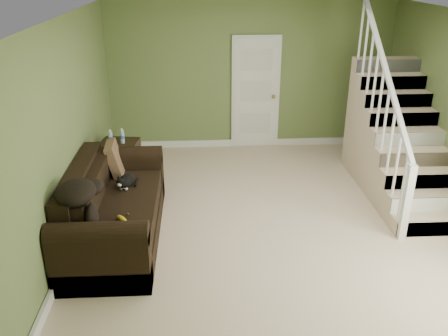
{
  "coord_description": "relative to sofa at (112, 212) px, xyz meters",
  "views": [
    {
      "loc": [
        -0.94,
        -5.55,
        3.17
      ],
      "look_at": [
        -0.62,
        0.07,
        0.71
      ],
      "focal_mm": 38.0,
      "sensor_mm": 36.0,
      "label": 1
    }
  ],
  "objects": [
    {
      "name": "side_table",
      "position": [
        -0.13,
        1.59,
        -0.02
      ],
      "size": [
        0.63,
        0.63,
        0.9
      ],
      "rotation": [
        0.0,
        0.0,
        -0.15
      ],
      "color": "black",
      "rests_on": "floor"
    },
    {
      "name": "wall_front",
      "position": [
        2.02,
        -2.38,
        0.94
      ],
      "size": [
        5.0,
        0.04,
        2.6
      ],
      "primitive_type": "cube",
      "color": "olive",
      "rests_on": "floor"
    },
    {
      "name": "throw_blanket",
      "position": [
        -0.21,
        -0.68,
        0.61
      ],
      "size": [
        0.44,
        0.57,
        0.22
      ],
      "primitive_type": "ellipsoid",
      "rotation": [
        0.0,
        0.0,
        -0.07
      ],
      "color": "black",
      "rests_on": "sofa"
    },
    {
      "name": "cat",
      "position": [
        0.15,
        0.36,
        0.24
      ],
      "size": [
        0.25,
        0.47,
        0.23
      ],
      "rotation": [
        0.0,
        0.0,
        -0.28
      ],
      "color": "black",
      "rests_on": "sofa"
    },
    {
      "name": "ceiling",
      "position": [
        2.02,
        0.37,
        2.24
      ],
      "size": [
        5.0,
        5.5,
        0.01
      ],
      "primitive_type": "cube",
      "color": "white",
      "rests_on": "wall_back"
    },
    {
      "name": "baseboard_back",
      "position": [
        2.02,
        3.09,
        -0.3
      ],
      "size": [
        5.0,
        0.04,
        0.12
      ],
      "primitive_type": "cube",
      "color": "white",
      "rests_on": "floor"
    },
    {
      "name": "wall_left",
      "position": [
        -0.48,
        0.37,
        0.94
      ],
      "size": [
        0.04,
        5.5,
        2.6
      ],
      "primitive_type": "cube",
      "color": "olive",
      "rests_on": "floor"
    },
    {
      "name": "throw_pillow",
      "position": [
        -0.06,
        0.83,
        0.35
      ],
      "size": [
        0.25,
        0.48,
        0.48
      ],
      "primitive_type": "cube",
      "rotation": [
        0.0,
        -0.24,
        0.06
      ],
      "color": "#492F1D",
      "rests_on": "sofa"
    },
    {
      "name": "baseboard_left",
      "position": [
        -0.45,
        0.37,
        -0.3
      ],
      "size": [
        0.04,
        5.5,
        0.12
      ],
      "primitive_type": "cube",
      "color": "white",
      "rests_on": "floor"
    },
    {
      "name": "staircase",
      "position": [
        4.02,
        1.34,
        0.29
      ],
      "size": [
        1.0,
        2.51,
        2.82
      ],
      "color": "#C8B091",
      "rests_on": "floor"
    },
    {
      "name": "wall_back",
      "position": [
        2.02,
        3.12,
        0.94
      ],
      "size": [
        5.0,
        0.04,
        2.6
      ],
      "primitive_type": "cube",
      "color": "olive",
      "rests_on": "floor"
    },
    {
      "name": "sofa",
      "position": [
        0.0,
        0.0,
        0.0
      ],
      "size": [
        1.02,
        2.36,
        0.93
      ],
      "color": "black",
      "rests_on": "floor"
    },
    {
      "name": "door",
      "position": [
        2.12,
        3.08,
        0.65
      ],
      "size": [
        0.86,
        0.12,
        2.02
      ],
      "color": "white",
      "rests_on": "floor"
    },
    {
      "name": "banana",
      "position": [
        0.21,
        -0.52,
        0.18
      ],
      "size": [
        0.18,
        0.22,
        0.06
      ],
      "primitive_type": "ellipsoid",
      "rotation": [
        0.0,
        0.0,
        0.62
      ],
      "color": "yellow",
      "rests_on": "sofa"
    },
    {
      "name": "floor",
      "position": [
        2.02,
        0.37,
        -0.36
      ],
      "size": [
        5.0,
        5.5,
        0.01
      ],
      "primitive_type": "cube",
      "color": "#C8B091",
      "rests_on": "ground"
    }
  ]
}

